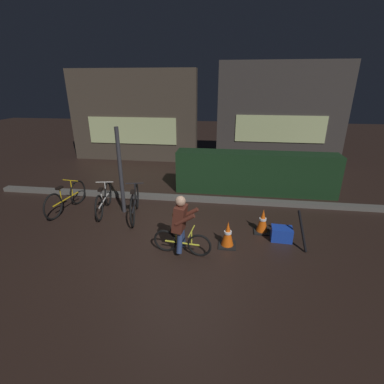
# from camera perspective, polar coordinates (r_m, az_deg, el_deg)

# --- Properties ---
(ground_plane) EXTENTS (40.00, 40.00, 0.00)m
(ground_plane) POSITION_cam_1_polar(r_m,az_deg,el_deg) (6.21, -2.63, -9.70)
(ground_plane) COLOR black
(sidewalk_curb) EXTENTS (12.00, 0.24, 0.12)m
(sidewalk_curb) POSITION_cam_1_polar(r_m,az_deg,el_deg) (8.12, 0.15, -1.34)
(sidewalk_curb) COLOR #56544F
(sidewalk_curb) RESTS_ON ground
(hedge_row) EXTENTS (4.80, 0.70, 1.27)m
(hedge_row) POSITION_cam_1_polar(r_m,az_deg,el_deg) (8.74, 12.78, 3.81)
(hedge_row) COLOR black
(hedge_row) RESTS_ON ground
(storefront_left) EXTENTS (5.41, 0.54, 3.74)m
(storefront_left) POSITION_cam_1_polar(r_m,az_deg,el_deg) (12.49, -11.92, 14.85)
(storefront_left) COLOR #42382D
(storefront_left) RESTS_ON ground
(storefront_right) EXTENTS (5.25, 0.54, 4.03)m
(storefront_right) POSITION_cam_1_polar(r_m,az_deg,el_deg) (12.63, 17.67, 15.06)
(storefront_right) COLOR #383330
(storefront_right) RESTS_ON ground
(street_post) EXTENTS (0.10, 0.10, 2.23)m
(street_post) POSITION_cam_1_polar(r_m,az_deg,el_deg) (7.27, -14.39, 4.05)
(street_post) COLOR #2D2D33
(street_post) RESTS_ON ground
(parked_bike_leftmost) EXTENTS (0.46, 1.67, 0.77)m
(parked_bike_leftmost) POSITION_cam_1_polar(r_m,az_deg,el_deg) (8.09, -24.31, -1.21)
(parked_bike_leftmost) COLOR black
(parked_bike_leftmost) RESTS_ON ground
(parked_bike_left_mid) EXTENTS (0.46, 1.61, 0.75)m
(parked_bike_left_mid) POSITION_cam_1_polar(r_m,az_deg,el_deg) (7.67, -17.56, -1.52)
(parked_bike_left_mid) COLOR black
(parked_bike_left_mid) RESTS_ON ground
(parked_bike_center_left) EXTENTS (0.51, 1.72, 0.81)m
(parked_bike_center_left) POSITION_cam_1_polar(r_m,az_deg,el_deg) (7.21, -11.64, -2.24)
(parked_bike_center_left) COLOR black
(parked_bike_center_left) RESTS_ON ground
(traffic_cone_near) EXTENTS (0.36, 0.36, 0.56)m
(traffic_cone_near) POSITION_cam_1_polar(r_m,az_deg,el_deg) (5.90, 7.30, -8.60)
(traffic_cone_near) COLOR black
(traffic_cone_near) RESTS_ON ground
(traffic_cone_far) EXTENTS (0.36, 0.36, 0.56)m
(traffic_cone_far) POSITION_cam_1_polar(r_m,az_deg,el_deg) (6.57, 14.23, -5.80)
(traffic_cone_far) COLOR black
(traffic_cone_far) RESTS_ON ground
(blue_crate) EXTENTS (0.46, 0.34, 0.30)m
(blue_crate) POSITION_cam_1_polar(r_m,az_deg,el_deg) (6.42, 17.81, -8.13)
(blue_crate) COLOR #193DB7
(blue_crate) RESTS_ON ground
(cyclist) EXTENTS (1.19, 0.56, 1.25)m
(cyclist) POSITION_cam_1_polar(r_m,az_deg,el_deg) (5.46, -2.28, -6.74)
(cyclist) COLOR black
(cyclist) RESTS_ON ground
(closed_umbrella) EXTENTS (0.22, 0.43, 0.77)m
(closed_umbrella) POSITION_cam_1_polar(r_m,az_deg,el_deg) (6.17, 21.60, -7.41)
(closed_umbrella) COLOR black
(closed_umbrella) RESTS_ON ground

